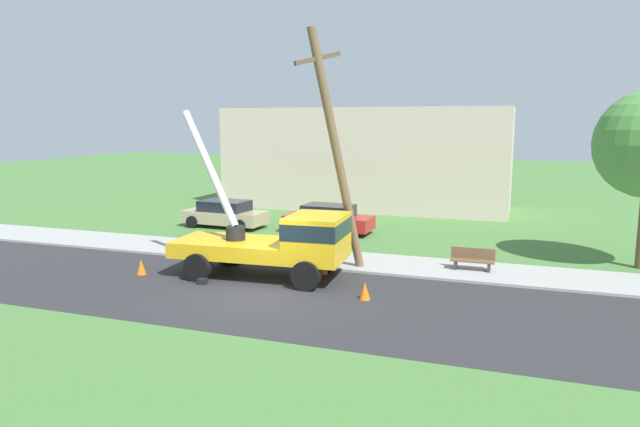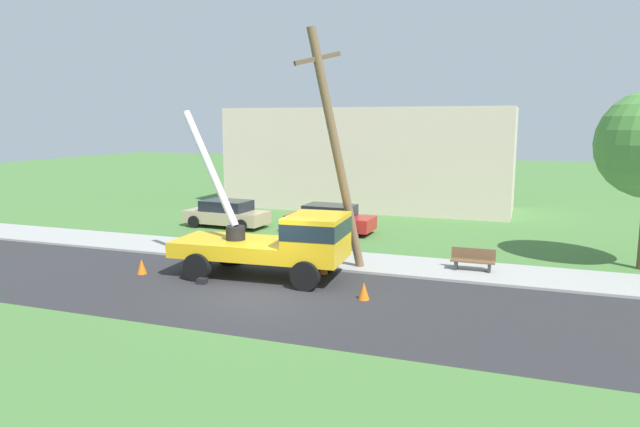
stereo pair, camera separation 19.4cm
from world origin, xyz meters
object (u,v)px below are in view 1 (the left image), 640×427
(traffic_cone_ahead, at_px, (365,291))
(traffic_cone_curbside, at_px, (323,266))
(traffic_cone_behind, at_px, (141,267))
(leaning_utility_pole, at_px, (336,150))
(park_bench, at_px, (472,260))
(parked_sedan_red, at_px, (329,219))
(parked_sedan_tan, at_px, (225,214))
(utility_truck, at_px, (282,240))

(traffic_cone_ahead, bearing_deg, traffic_cone_curbside, 131.95)
(traffic_cone_behind, distance_m, traffic_cone_curbside, 6.69)
(leaning_utility_pole, relative_size, park_bench, 5.51)
(traffic_cone_ahead, distance_m, parked_sedan_red, 11.02)
(traffic_cone_ahead, bearing_deg, parked_sedan_red, 114.55)
(park_bench, bearing_deg, parked_sedan_tan, 158.62)
(traffic_cone_ahead, bearing_deg, leaning_utility_pole, 123.33)
(leaning_utility_pole, relative_size, traffic_cone_curbside, 15.75)
(traffic_cone_curbside, distance_m, parked_sedan_tan, 10.78)
(utility_truck, distance_m, traffic_cone_behind, 5.36)
(parked_sedan_tan, bearing_deg, traffic_cone_curbside, -41.83)
(park_bench, bearing_deg, traffic_cone_curbside, -158.58)
(leaning_utility_pole, bearing_deg, parked_sedan_tan, 140.92)
(traffic_cone_behind, distance_m, parked_sedan_red, 10.61)
(leaning_utility_pole, distance_m, parked_sedan_tan, 11.45)
(leaning_utility_pole, xyz_separation_m, parked_sedan_tan, (-8.38, 6.81, -3.82))
(parked_sedan_tan, height_order, parked_sedan_red, same)
(traffic_cone_behind, bearing_deg, utility_truck, 13.74)
(traffic_cone_ahead, xyz_separation_m, parked_sedan_tan, (-10.27, 9.68, 0.43))
(traffic_cone_behind, relative_size, parked_sedan_red, 0.13)
(leaning_utility_pole, distance_m, parked_sedan_red, 8.53)
(traffic_cone_ahead, relative_size, traffic_cone_behind, 1.00)
(traffic_cone_behind, relative_size, park_bench, 0.35)
(traffic_cone_curbside, xyz_separation_m, parked_sedan_red, (-2.33, 7.52, 0.43))
(parked_sedan_red, bearing_deg, leaning_utility_pole, -69.40)
(parked_sedan_red, xyz_separation_m, park_bench, (7.49, -5.49, -0.25))
(utility_truck, xyz_separation_m, parked_sedan_tan, (-6.85, 8.27, -0.70))
(leaning_utility_pole, bearing_deg, utility_truck, -136.35)
(traffic_cone_curbside, height_order, park_bench, park_bench)
(traffic_cone_ahead, relative_size, parked_sedan_tan, 0.12)
(traffic_cone_behind, xyz_separation_m, parked_sedan_red, (3.94, 9.84, 0.43))
(utility_truck, bearing_deg, traffic_cone_behind, -166.26)
(utility_truck, xyz_separation_m, traffic_cone_curbside, (1.18, 1.08, -1.13))
(traffic_cone_curbside, bearing_deg, park_bench, 21.42)
(traffic_cone_behind, bearing_deg, parked_sedan_red, 68.19)
(traffic_cone_behind, relative_size, parked_sedan_tan, 0.12)
(traffic_cone_behind, relative_size, traffic_cone_curbside, 1.00)
(leaning_utility_pole, height_order, traffic_cone_curbside, leaning_utility_pole)
(parked_sedan_tan, bearing_deg, parked_sedan_red, 3.33)
(traffic_cone_behind, bearing_deg, park_bench, 20.83)
(traffic_cone_curbside, distance_m, park_bench, 5.54)
(leaning_utility_pole, height_order, traffic_cone_behind, leaning_utility_pole)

